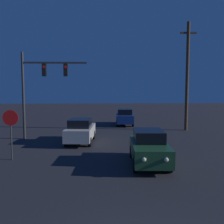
{
  "coord_description": "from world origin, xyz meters",
  "views": [
    {
      "loc": [
        -0.7,
        -3.79,
        3.6
      ],
      "look_at": [
        0.0,
        11.11,
        2.23
      ],
      "focal_mm": 40.0,
      "sensor_mm": 36.0,
      "label": 1
    }
  ],
  "objects_px": {
    "utility_pole": "(187,75)",
    "car_near": "(149,147)",
    "stop_sign": "(11,125)",
    "traffic_signal_mast": "(39,82)",
    "car_mid": "(81,131)",
    "car_far": "(125,117)"
  },
  "relations": [
    {
      "from": "utility_pole",
      "to": "traffic_signal_mast",
      "type": "bearing_deg",
      "value": -164.72
    },
    {
      "from": "car_far",
      "to": "stop_sign",
      "type": "height_order",
      "value": "stop_sign"
    },
    {
      "from": "traffic_signal_mast",
      "to": "stop_sign",
      "type": "height_order",
      "value": "traffic_signal_mast"
    },
    {
      "from": "car_near",
      "to": "car_mid",
      "type": "bearing_deg",
      "value": -50.34
    },
    {
      "from": "car_far",
      "to": "car_near",
      "type": "bearing_deg",
      "value": -87.36
    },
    {
      "from": "car_near",
      "to": "traffic_signal_mast",
      "type": "xyz_separation_m",
      "value": [
        -6.68,
        6.52,
        3.32
      ]
    },
    {
      "from": "stop_sign",
      "to": "traffic_signal_mast",
      "type": "bearing_deg",
      "value": 88.2
    },
    {
      "from": "car_near",
      "to": "traffic_signal_mast",
      "type": "distance_m",
      "value": 9.91
    },
    {
      "from": "car_near",
      "to": "car_far",
      "type": "height_order",
      "value": "same"
    },
    {
      "from": "car_mid",
      "to": "utility_pole",
      "type": "bearing_deg",
      "value": 32.43
    },
    {
      "from": "car_far",
      "to": "stop_sign",
      "type": "relative_size",
      "value": 1.57
    },
    {
      "from": "traffic_signal_mast",
      "to": "stop_sign",
      "type": "relative_size",
      "value": 2.44
    },
    {
      "from": "car_far",
      "to": "utility_pole",
      "type": "distance_m",
      "value": 7.34
    },
    {
      "from": "car_mid",
      "to": "stop_sign",
      "type": "height_order",
      "value": "stop_sign"
    },
    {
      "from": "car_far",
      "to": "utility_pole",
      "type": "height_order",
      "value": "utility_pole"
    },
    {
      "from": "car_mid",
      "to": "stop_sign",
      "type": "relative_size",
      "value": 1.58
    },
    {
      "from": "car_mid",
      "to": "car_far",
      "type": "height_order",
      "value": "same"
    },
    {
      "from": "car_near",
      "to": "car_far",
      "type": "bearing_deg",
      "value": -86.92
    },
    {
      "from": "stop_sign",
      "to": "car_near",
      "type": "bearing_deg",
      "value": -8.66
    },
    {
      "from": "utility_pole",
      "to": "car_near",
      "type": "bearing_deg",
      "value": -118.09
    },
    {
      "from": "stop_sign",
      "to": "utility_pole",
      "type": "relative_size",
      "value": 0.27
    },
    {
      "from": "car_near",
      "to": "stop_sign",
      "type": "xyz_separation_m",
      "value": [
        -6.85,
        1.04,
        0.98
      ]
    }
  ]
}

